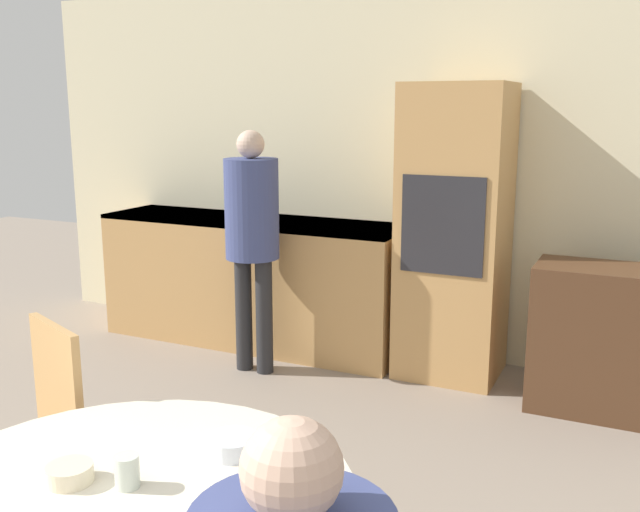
{
  "coord_description": "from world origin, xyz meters",
  "views": [
    {
      "loc": [
        1.33,
        -0.07,
        1.75
      ],
      "look_at": [
        0.05,
        2.65,
        1.11
      ],
      "focal_mm": 40.0,
      "sensor_mm": 36.0,
      "label": 1
    }
  ],
  "objects_px": {
    "sideboard": "(617,342)",
    "person_standing": "(252,226)",
    "chair_far_left": "(38,445)",
    "cup": "(127,471)",
    "bowl_centre": "(232,445)",
    "bowl_near": "(70,474)",
    "oven_unit": "(454,233)"
  },
  "relations": [
    {
      "from": "chair_far_left",
      "to": "bowl_centre",
      "type": "height_order",
      "value": "chair_far_left"
    },
    {
      "from": "sideboard",
      "to": "person_standing",
      "type": "distance_m",
      "value": 2.3
    },
    {
      "from": "chair_far_left",
      "to": "bowl_centre",
      "type": "xyz_separation_m",
      "value": [
        0.9,
        -0.11,
        0.25
      ]
    },
    {
      "from": "cup",
      "to": "bowl_centre",
      "type": "xyz_separation_m",
      "value": [
        0.15,
        0.27,
        -0.02
      ]
    },
    {
      "from": "oven_unit",
      "to": "chair_far_left",
      "type": "relative_size",
      "value": 1.93
    },
    {
      "from": "cup",
      "to": "oven_unit",
      "type": "bearing_deg",
      "value": 89.04
    },
    {
      "from": "chair_far_left",
      "to": "bowl_centre",
      "type": "relative_size",
      "value": 6.59
    },
    {
      "from": "chair_far_left",
      "to": "sideboard",
      "type": "bearing_deg",
      "value": 76.46
    },
    {
      "from": "sideboard",
      "to": "bowl_near",
      "type": "relative_size",
      "value": 7.46
    },
    {
      "from": "person_standing",
      "to": "chair_far_left",
      "type": "bearing_deg",
      "value": -79.99
    },
    {
      "from": "chair_far_left",
      "to": "oven_unit",
      "type": "bearing_deg",
      "value": 96.18
    },
    {
      "from": "chair_far_left",
      "to": "cup",
      "type": "height_order",
      "value": "chair_far_left"
    },
    {
      "from": "chair_far_left",
      "to": "person_standing",
      "type": "xyz_separation_m",
      "value": [
        -0.39,
        2.19,
        0.45
      ]
    },
    {
      "from": "sideboard",
      "to": "person_standing",
      "type": "relative_size",
      "value": 0.58
    },
    {
      "from": "cup",
      "to": "bowl_centre",
      "type": "distance_m",
      "value": 0.31
    },
    {
      "from": "cup",
      "to": "bowl_near",
      "type": "xyz_separation_m",
      "value": [
        -0.16,
        -0.05,
        -0.02
      ]
    },
    {
      "from": "chair_far_left",
      "to": "bowl_near",
      "type": "xyz_separation_m",
      "value": [
        0.6,
        -0.43,
        0.24
      ]
    },
    {
      "from": "bowl_near",
      "to": "person_standing",
      "type": "bearing_deg",
      "value": 110.55
    },
    {
      "from": "chair_far_left",
      "to": "bowl_near",
      "type": "bearing_deg",
      "value": -13.29
    },
    {
      "from": "sideboard",
      "to": "chair_far_left",
      "type": "relative_size",
      "value": 0.95
    },
    {
      "from": "sideboard",
      "to": "bowl_near",
      "type": "xyz_separation_m",
      "value": [
        -1.23,
        -2.92,
        0.35
      ]
    },
    {
      "from": "sideboard",
      "to": "oven_unit",
      "type": "bearing_deg",
      "value": 167.71
    },
    {
      "from": "oven_unit",
      "to": "sideboard",
      "type": "xyz_separation_m",
      "value": [
        1.02,
        -0.22,
        -0.51
      ]
    },
    {
      "from": "chair_far_left",
      "to": "bowl_near",
      "type": "height_order",
      "value": "chair_far_left"
    },
    {
      "from": "bowl_near",
      "to": "bowl_centre",
      "type": "bearing_deg",
      "value": 46.25
    },
    {
      "from": "sideboard",
      "to": "person_standing",
      "type": "height_order",
      "value": "person_standing"
    },
    {
      "from": "person_standing",
      "to": "cup",
      "type": "bearing_deg",
      "value": -66.14
    },
    {
      "from": "chair_far_left",
      "to": "bowl_centre",
      "type": "distance_m",
      "value": 0.94
    },
    {
      "from": "oven_unit",
      "to": "person_standing",
      "type": "xyz_separation_m",
      "value": [
        -1.19,
        -0.52,
        0.04
      ]
    },
    {
      "from": "oven_unit",
      "to": "bowl_centre",
      "type": "relative_size",
      "value": 12.7
    },
    {
      "from": "person_standing",
      "to": "bowl_centre",
      "type": "relative_size",
      "value": 10.74
    },
    {
      "from": "sideboard",
      "to": "chair_far_left",
      "type": "xyz_separation_m",
      "value": [
        -1.83,
        -2.49,
        0.11
      ]
    }
  ]
}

